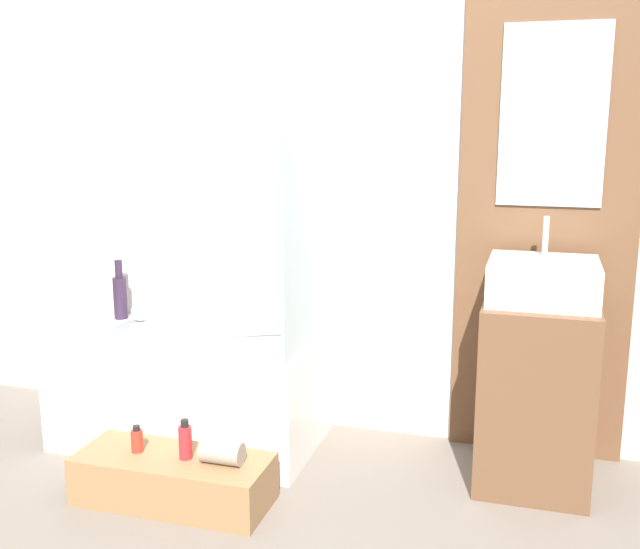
% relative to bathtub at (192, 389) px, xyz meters
% --- Properties ---
extents(wall_tiled_back, '(4.20, 0.06, 2.60)m').
position_rel_bathtub_xyz_m(wall_tiled_back, '(0.67, 0.37, 1.06)').
color(wall_tiled_back, silver).
rests_on(wall_tiled_back, ground_plane).
extents(wall_wood_accent, '(0.74, 0.04, 2.60)m').
position_rel_bathtub_xyz_m(wall_wood_accent, '(1.53, 0.32, 1.07)').
color(wall_wood_accent, brown).
rests_on(wall_wood_accent, ground_plane).
extents(bathtub, '(1.17, 0.65, 0.48)m').
position_rel_bathtub_xyz_m(bathtub, '(0.00, 0.00, 0.00)').
color(bathtub, white).
rests_on(bathtub, ground_plane).
extents(glass_shower_screen, '(0.01, 0.46, 0.95)m').
position_rel_bathtub_xyz_m(glass_shower_screen, '(0.56, -0.07, 0.71)').
color(glass_shower_screen, silver).
rests_on(glass_shower_screen, bathtub).
extents(wooden_step_bench, '(0.76, 0.31, 0.19)m').
position_rel_bathtub_xyz_m(wooden_step_bench, '(0.19, -0.56, -0.15)').
color(wooden_step_bench, '#997047').
rests_on(wooden_step_bench, ground_plane).
extents(vanity_cabinet, '(0.44, 0.52, 0.76)m').
position_rel_bathtub_xyz_m(vanity_cabinet, '(1.53, 0.05, 0.14)').
color(vanity_cabinet, brown).
rests_on(vanity_cabinet, ground_plane).
extents(sink, '(0.42, 0.40, 0.33)m').
position_rel_bathtub_xyz_m(sink, '(1.53, 0.05, 0.60)').
color(sink, white).
rests_on(sink, vanity_cabinet).
extents(vase_tall_dark, '(0.07, 0.07, 0.30)m').
position_rel_bathtub_xyz_m(vase_tall_dark, '(-0.50, 0.24, 0.36)').
color(vase_tall_dark, '#2D1E33').
rests_on(vase_tall_dark, bathtub).
extents(vase_round_light, '(0.10, 0.10, 0.10)m').
position_rel_bathtub_xyz_m(vase_round_light, '(-0.38, 0.23, 0.29)').
color(vase_round_light, silver).
rests_on(vase_round_light, bathtub).
extents(bottle_soap_primary, '(0.05, 0.05, 0.11)m').
position_rel_bathtub_xyz_m(bottle_soap_primary, '(0.03, -0.56, -0.01)').
color(bottle_soap_primary, red).
rests_on(bottle_soap_primary, wooden_step_bench).
extents(bottle_soap_secondary, '(0.05, 0.05, 0.16)m').
position_rel_bathtub_xyz_m(bottle_soap_secondary, '(0.24, -0.56, 0.02)').
color(bottle_soap_secondary, red).
rests_on(bottle_soap_secondary, wooden_step_bench).
extents(towel_roll, '(0.16, 0.09, 0.09)m').
position_rel_bathtub_xyz_m(towel_roll, '(0.40, -0.56, -0.01)').
color(towel_roll, gray).
rests_on(towel_roll, wooden_step_bench).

